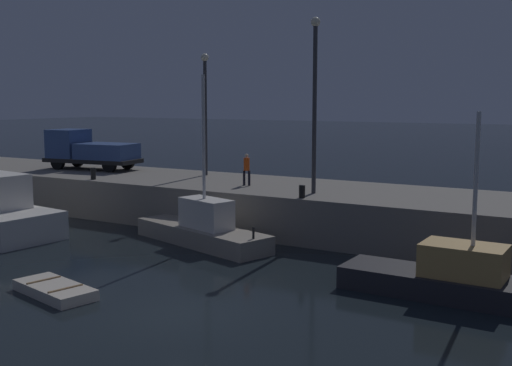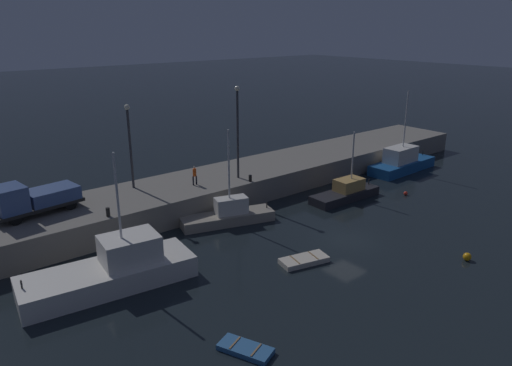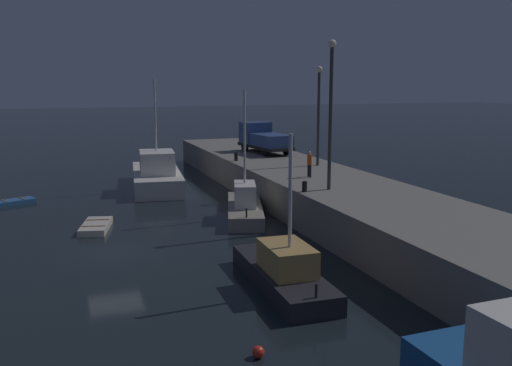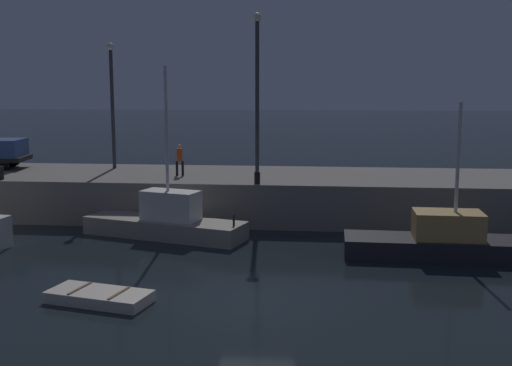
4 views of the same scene
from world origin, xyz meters
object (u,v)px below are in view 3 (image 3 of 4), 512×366
at_px(fishing_boat_orange, 245,206).
at_px(bollard_west, 305,187).
at_px(fishing_boat_blue, 157,175).
at_px(mooring_buoy_mid, 258,352).
at_px(utility_truck, 263,138).
at_px(lamp_post_west, 319,107).
at_px(bollard_central, 236,156).
at_px(fishing_boat_white, 284,271).
at_px(rowboat_white_mid, 96,226).
at_px(lamp_post_east, 331,104).
at_px(dinghy_orange_near, 13,202).
at_px(dockworker, 310,162).

distance_m(fishing_boat_orange, bollard_west, 4.78).
distance_m(fishing_boat_blue, mooring_buoy_mid, 27.76).
xyz_separation_m(fishing_boat_orange, utility_truck, (-12.83, 5.90, 2.65)).
relative_size(fishing_boat_blue, lamp_post_west, 1.52).
relative_size(fishing_boat_orange, mooring_buoy_mid, 20.86).
distance_m(utility_truck, bollard_central, 5.46).
height_order(fishing_boat_white, bollard_central, fishing_boat_white).
xyz_separation_m(rowboat_white_mid, lamp_post_east, (3.81, 12.29, 6.69)).
xyz_separation_m(dinghy_orange_near, rowboat_white_mid, (8.67, 4.77, 0.04)).
height_order(fishing_boat_white, lamp_post_west, lamp_post_west).
height_order(fishing_boat_blue, mooring_buoy_mid, fishing_boat_blue).
distance_m(fishing_boat_orange, rowboat_white_mid, 8.65).
relative_size(fishing_boat_blue, dinghy_orange_near, 3.62).
height_order(fishing_boat_white, dinghy_orange_near, fishing_boat_white).
bearing_deg(dockworker, bollard_central, -166.16).
relative_size(fishing_boat_blue, fishing_boat_orange, 1.36).
bearing_deg(bollard_west, utility_truck, 167.27).
bearing_deg(bollard_central, dinghy_orange_near, -89.41).
distance_m(dinghy_orange_near, lamp_post_east, 22.18).
bearing_deg(mooring_buoy_mid, lamp_post_east, 145.81).
bearing_deg(dinghy_orange_near, utility_truck, 102.04).
height_order(fishing_boat_orange, utility_truck, fishing_boat_orange).
distance_m(mooring_buoy_mid, bollard_west, 14.81).
bearing_deg(lamp_post_west, lamp_post_east, -21.72).
bearing_deg(bollard_west, dinghy_orange_near, -129.14).
xyz_separation_m(rowboat_white_mid, bollard_central, (-8.83, 10.88, 2.30)).
xyz_separation_m(mooring_buoy_mid, utility_truck, (-29.48, 11.00, 3.17)).
relative_size(mooring_buoy_mid, lamp_post_west, 0.05).
xyz_separation_m(lamp_post_west, utility_truck, (-8.17, -1.11, -2.92)).
height_order(rowboat_white_mid, lamp_post_east, lamp_post_east).
relative_size(fishing_boat_white, mooring_buoy_mid, 19.32).
relative_size(rowboat_white_mid, dockworker, 2.13).
bearing_deg(rowboat_white_mid, dinghy_orange_near, -151.21).
relative_size(lamp_post_east, bollard_west, 14.26).
xyz_separation_m(dinghy_orange_near, dockworker, (8.40, 17.76, 2.95)).
xyz_separation_m(fishing_boat_blue, dockworker, (10.74, 7.77, 2.07)).
xyz_separation_m(dinghy_orange_near, bollard_central, (-0.16, 15.65, 2.34)).
height_order(lamp_post_west, bollard_central, lamp_post_west).
bearing_deg(bollard_central, utility_truck, 137.27).
relative_size(fishing_boat_blue, dockworker, 6.47).
relative_size(fishing_boat_white, rowboat_white_mid, 2.06).
bearing_deg(fishing_boat_orange, bollard_west, 28.37).
relative_size(fishing_boat_blue, rowboat_white_mid, 3.04).
bearing_deg(bollard_west, bollard_central, 179.42).
xyz_separation_m(lamp_post_west, bollard_west, (8.58, -4.90, -3.84)).
relative_size(fishing_boat_white, dinghy_orange_near, 2.46).
xyz_separation_m(fishing_boat_orange, mooring_buoy_mid, (16.65, -5.09, -0.52)).
xyz_separation_m(fishing_boat_blue, fishing_boat_white, (22.62, 1.20, -0.35)).
xyz_separation_m(fishing_boat_orange, dockworker, (-0.31, 4.36, 2.38)).
relative_size(mooring_buoy_mid, bollard_west, 0.65).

